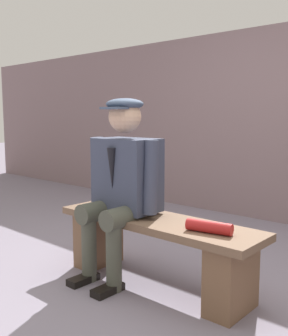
% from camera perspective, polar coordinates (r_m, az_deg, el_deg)
% --- Properties ---
extents(ground_plane, '(30.00, 30.00, 0.00)m').
position_cam_1_polar(ground_plane, '(2.98, 1.68, -16.36)').
color(ground_plane, gray).
extents(bench, '(1.57, 0.44, 0.49)m').
position_cam_1_polar(bench, '(2.87, 1.70, -10.78)').
color(bench, brown).
rests_on(bench, ground).
extents(seated_man, '(0.65, 0.60, 1.33)m').
position_cam_1_polar(seated_man, '(2.91, -3.17, -1.43)').
color(seated_man, '#394056').
rests_on(seated_man, ground).
extents(rolled_magazine, '(0.30, 0.13, 0.08)m').
position_cam_1_polar(rolled_magazine, '(2.51, 9.35, -8.36)').
color(rolled_magazine, '#B21E1E').
rests_on(rolled_magazine, bench).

